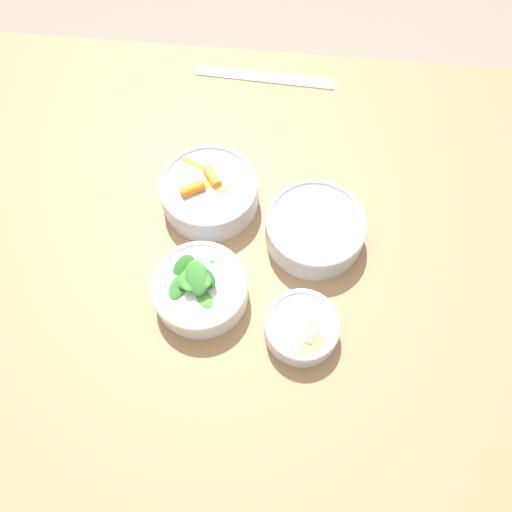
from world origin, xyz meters
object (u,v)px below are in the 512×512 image
(bowl_beans_hotdog, at_px, (315,229))
(bowl_cookies, at_px, (302,327))
(ruler, at_px, (265,77))
(bowl_greens, at_px, (199,288))
(bowl_carrots, at_px, (209,191))

(bowl_beans_hotdog, xyz_separation_m, bowl_cookies, (-0.01, -0.18, -0.00))
(ruler, bearing_deg, bowl_greens, -96.73)
(bowl_carrots, height_order, bowl_greens, bowl_greens)
(bowl_greens, height_order, ruler, bowl_greens)
(bowl_carrots, relative_size, bowl_cookies, 1.46)
(bowl_carrots, bearing_deg, bowl_cookies, -52.42)
(bowl_beans_hotdog, distance_m, bowl_cookies, 0.19)
(bowl_carrots, xyz_separation_m, ruler, (0.07, 0.33, -0.03))
(bowl_cookies, bearing_deg, bowl_carrots, 127.58)
(bowl_beans_hotdog, bearing_deg, bowl_carrots, 163.72)
(bowl_greens, bearing_deg, bowl_carrots, 93.31)
(bowl_beans_hotdog, height_order, ruler, bowl_beans_hotdog)
(ruler, bearing_deg, bowl_cookies, -78.75)
(bowl_carrots, distance_m, bowl_greens, 0.19)
(bowl_carrots, bearing_deg, ruler, 77.54)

